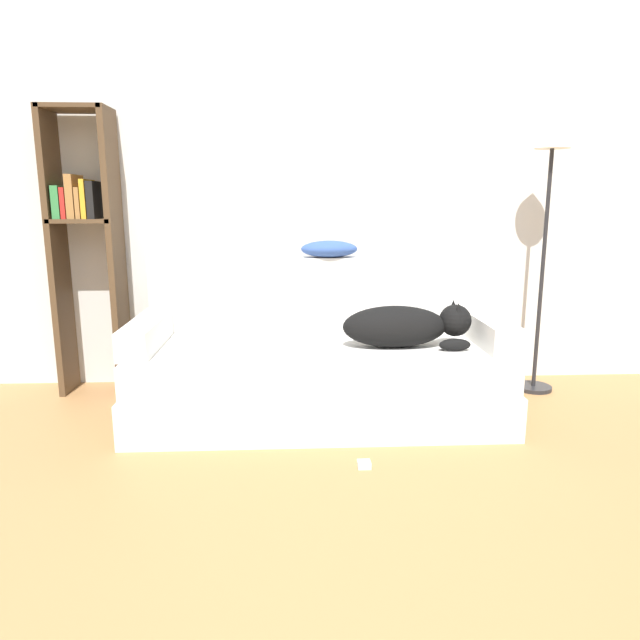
# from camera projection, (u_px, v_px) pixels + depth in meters

# --- Properties ---
(wall_back) EXTENTS (7.53, 0.06, 2.70)m
(wall_back) POSITION_uv_depth(u_px,v_px,m) (317.00, 169.00, 3.53)
(wall_back) COLOR silver
(wall_back) RESTS_ON ground_plane
(couch) EXTENTS (1.96, 0.87, 0.41)m
(couch) POSITION_uv_depth(u_px,v_px,m) (319.00, 380.00, 3.10)
(couch) COLOR silver
(couch) RESTS_ON ground_plane
(couch_backrest) EXTENTS (1.92, 0.15, 0.43)m
(couch_backrest) POSITION_uv_depth(u_px,v_px,m) (316.00, 293.00, 3.37)
(couch_backrest) COLOR silver
(couch_backrest) RESTS_ON couch
(couch_arm_left) EXTENTS (0.15, 0.68, 0.14)m
(couch_arm_left) POSITION_uv_depth(u_px,v_px,m) (147.00, 333.00, 2.99)
(couch_arm_left) COLOR silver
(couch_arm_left) RESTS_ON couch
(couch_arm_right) EXTENTS (0.15, 0.68, 0.14)m
(couch_arm_right) POSITION_uv_depth(u_px,v_px,m) (486.00, 329.00, 3.08)
(couch_arm_right) COLOR silver
(couch_arm_right) RESTS_ON couch
(dog) EXTENTS (0.67, 0.24, 0.24)m
(dog) POSITION_uv_depth(u_px,v_px,m) (406.00, 326.00, 2.97)
(dog) COLOR black
(dog) RESTS_ON couch
(laptop) EXTENTS (0.37, 0.29, 0.02)m
(laptop) POSITION_uv_depth(u_px,v_px,m) (294.00, 346.00, 2.97)
(laptop) COLOR silver
(laptop) RESTS_ON couch
(throw_pillow) EXTENTS (0.33, 0.19, 0.10)m
(throw_pillow) POSITION_uv_depth(u_px,v_px,m) (329.00, 249.00, 3.30)
(throw_pillow) COLOR #335199
(throw_pillow) RESTS_ON couch_backrest
(bookshelf) EXTENTS (0.38, 0.26, 1.68)m
(bookshelf) POSITION_uv_depth(u_px,v_px,m) (85.00, 236.00, 3.36)
(bookshelf) COLOR #4C3823
(bookshelf) RESTS_ON ground_plane
(floor_lamp) EXTENTS (0.22, 0.22, 1.64)m
(floor_lamp) POSITION_uv_depth(u_px,v_px,m) (550.00, 178.00, 3.31)
(floor_lamp) COLOR #232326
(floor_lamp) RESTS_ON ground_plane
(power_adapter) EXTENTS (0.06, 0.06, 0.03)m
(power_adapter) POSITION_uv_depth(u_px,v_px,m) (364.00, 464.00, 2.52)
(power_adapter) COLOR silver
(power_adapter) RESTS_ON ground_plane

